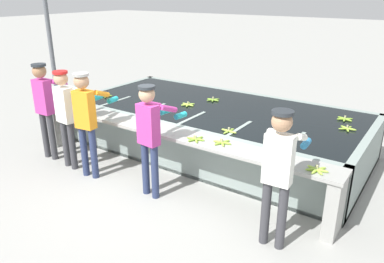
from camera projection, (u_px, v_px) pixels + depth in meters
ground_plane at (158, 184)px, 5.96m from camera, size 80.00×80.00×0.00m
wash_tank at (215, 128)px, 7.15m from camera, size 5.48×2.61×0.85m
work_ledge at (166, 143)px, 5.91m from camera, size 5.48×0.45×0.85m
worker_0 at (45, 102)px, 6.55m from camera, size 0.42×0.73×1.73m
worker_1 at (66, 110)px, 6.20m from camera, size 0.44×0.73×1.69m
worker_2 at (86, 115)px, 5.87m from camera, size 0.46×0.74×1.73m
worker_3 at (150, 131)px, 5.31m from camera, size 0.46×0.74×1.69m
worker_4 at (279, 166)px, 4.20m from camera, size 0.43×0.73×1.70m
banana_bunch_floating_0 at (347, 128)px, 5.85m from camera, size 0.27×0.28×0.08m
banana_bunch_floating_1 at (229, 131)px, 5.75m from camera, size 0.28×0.28×0.08m
banana_bunch_floating_2 at (146, 108)px, 6.90m from camera, size 0.27×0.28×0.08m
banana_bunch_floating_3 at (345, 119)px, 6.29m from camera, size 0.27×0.28×0.08m
banana_bunch_floating_4 at (213, 100)px, 7.39m from camera, size 0.28×0.27×0.08m
banana_bunch_floating_5 at (188, 104)px, 7.08m from camera, size 0.28×0.27×0.08m
banana_bunch_floating_6 at (105, 96)px, 7.66m from camera, size 0.22×0.22×0.08m
banana_bunch_ledge_0 at (317, 170)px, 4.51m from camera, size 0.28×0.28×0.08m
banana_bunch_ledge_1 at (196, 139)px, 5.43m from camera, size 0.28×0.28×0.08m
banana_bunch_ledge_2 at (222, 142)px, 5.31m from camera, size 0.28×0.27×0.08m
knife_0 at (79, 109)px, 6.82m from camera, size 0.24×0.30×0.02m
support_post_left at (52, 56)px, 7.78m from camera, size 0.09×0.09×3.20m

